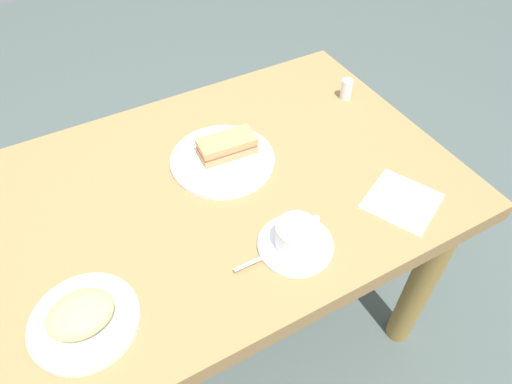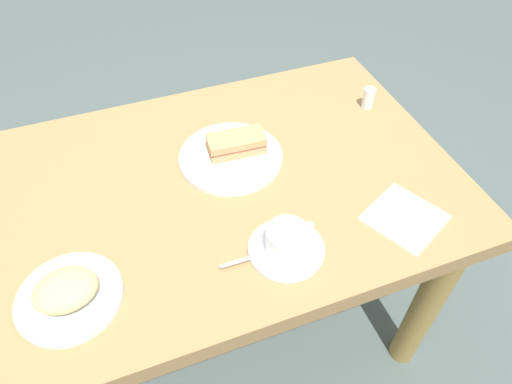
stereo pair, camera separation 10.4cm
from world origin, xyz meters
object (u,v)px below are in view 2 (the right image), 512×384
at_px(sandwich_front, 236,144).
at_px(coffee_saucer, 286,249).
at_px(spoon, 251,258).
at_px(side_plate, 70,298).
at_px(sandwich_plate, 231,157).
at_px(salt_shaker, 368,98).
at_px(dining_table, 228,212).
at_px(coffee_cup, 288,239).
at_px(napkin, 405,218).

height_order(sandwich_front, coffee_saucer, sandwich_front).
xyz_separation_m(spoon, side_plate, (-0.36, 0.04, -0.01)).
height_order(sandwich_plate, sandwich_front, sandwich_front).
xyz_separation_m(sandwich_front, salt_shaker, (0.41, 0.06, -0.01)).
bearing_deg(coffee_saucer, dining_table, 103.19).
xyz_separation_m(coffee_cup, salt_shaker, (0.41, 0.38, -0.01)).
height_order(sandwich_plate, coffee_cup, coffee_cup).
bearing_deg(spoon, dining_table, 84.76).
relative_size(coffee_saucer, salt_shaker, 2.69).
xyz_separation_m(sandwich_plate, coffee_cup, (0.02, -0.31, 0.03)).
xyz_separation_m(dining_table, sandwich_plate, (0.04, 0.07, 0.13)).
relative_size(sandwich_plate, salt_shaker, 4.34).
height_order(side_plate, salt_shaker, salt_shaker).
bearing_deg(napkin, sandwich_plate, 133.61).
distance_m(sandwich_front, coffee_cup, 0.32).
bearing_deg(coffee_saucer, coffee_cup, 12.93).
xyz_separation_m(dining_table, salt_shaker, (0.47, 0.14, 0.15)).
bearing_deg(coffee_saucer, side_plate, 174.79).
height_order(dining_table, napkin, napkin).
bearing_deg(coffee_saucer, napkin, -2.25).
distance_m(napkin, salt_shaker, 0.41).
distance_m(sandwich_plate, side_plate, 0.49).
bearing_deg(spoon, sandwich_plate, 79.29).
distance_m(sandwich_plate, salt_shaker, 0.44).
bearing_deg(sandwich_plate, dining_table, -118.58).
bearing_deg(sandwich_front, napkin, -49.32).
height_order(coffee_cup, spoon, coffee_cup).
relative_size(sandwich_plate, napkin, 1.73).
height_order(dining_table, side_plate, side_plate).
xyz_separation_m(sandwich_plate, sandwich_front, (0.02, 0.01, 0.03)).
bearing_deg(sandwich_plate, side_plate, -147.13).
distance_m(sandwich_front, napkin, 0.44).
distance_m(sandwich_front, salt_shaker, 0.42).
distance_m(coffee_cup, napkin, 0.28).
distance_m(sandwich_front, coffee_saucer, 0.32).
distance_m(dining_table, napkin, 0.44).
bearing_deg(salt_shaker, napkin, -107.98).
bearing_deg(dining_table, coffee_cup, -76.46).
bearing_deg(salt_shaker, sandwich_front, -171.60).
distance_m(dining_table, coffee_saucer, 0.28).
bearing_deg(dining_table, sandwich_front, 54.32).
height_order(sandwich_plate, salt_shaker, salt_shaker).
relative_size(sandwich_front, side_plate, 0.72).
distance_m(coffee_cup, spoon, 0.08).
xyz_separation_m(coffee_cup, side_plate, (-0.44, 0.04, -0.03)).
bearing_deg(salt_shaker, side_plate, -158.08).
relative_size(sandwich_front, coffee_cup, 1.30).
distance_m(side_plate, salt_shaker, 0.91).
relative_size(coffee_cup, spoon, 1.15).
distance_m(sandwich_plate, sandwich_front, 0.04).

